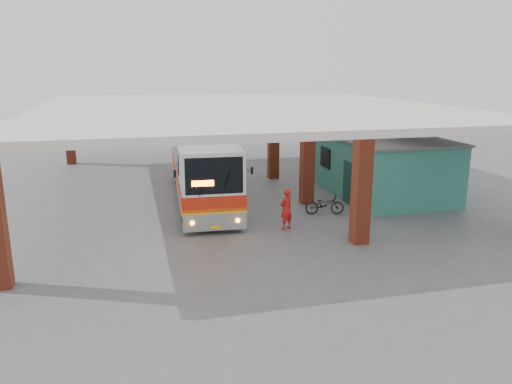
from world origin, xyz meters
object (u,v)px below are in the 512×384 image
object	(u,v)px
coach_bus	(201,164)
pedestrian	(286,209)
motorcycle	(325,204)
red_chair	(307,171)

from	to	relation	value
coach_bus	pedestrian	size ratio (longest dim) A/B	7.17
coach_bus	pedestrian	world-z (taller)	coach_bus
motorcycle	red_chair	world-z (taller)	motorcycle
motorcycle	coach_bus	bearing A→B (deg)	61.97
red_chair	motorcycle	bearing A→B (deg)	-79.50
motorcycle	pedestrian	size ratio (longest dim) A/B	1.03
pedestrian	red_chair	distance (m)	10.42
motorcycle	pedestrian	distance (m)	2.91
coach_bus	red_chair	world-z (taller)	coach_bus
coach_bus	red_chair	size ratio (longest dim) A/B	14.92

